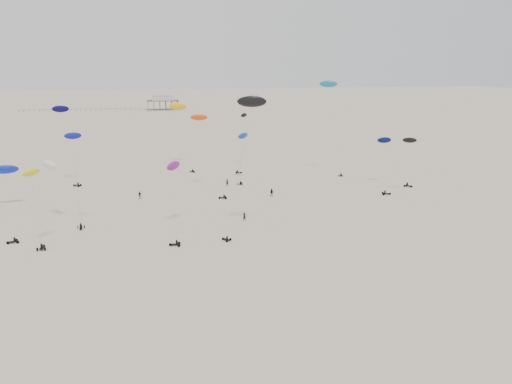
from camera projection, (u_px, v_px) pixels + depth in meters
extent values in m
plane|color=beige|center=(199.00, 141.00, 199.87)|extent=(900.00, 900.00, 0.00)
cube|color=brown|center=(163.00, 101.00, 338.60)|extent=(21.00, 13.00, 0.30)
cube|color=silver|center=(163.00, 98.00, 338.17)|extent=(14.00, 8.40, 3.20)
cube|color=#B2B2AD|center=(162.00, 95.00, 337.74)|extent=(15.00, 9.00, 0.30)
cube|color=brown|center=(255.00, 98.00, 381.20)|extent=(9.00, 7.00, 0.30)
cube|color=silver|center=(255.00, 96.00, 380.87)|extent=(5.60, 4.20, 2.40)
cube|color=#B2B2AD|center=(255.00, 94.00, 380.53)|extent=(6.00, 4.50, 0.30)
cube|color=black|center=(83.00, 109.00, 329.44)|extent=(80.00, 0.10, 0.10)
cylinder|color=gray|center=(396.00, 163.00, 125.55)|extent=(0.03, 0.03, 12.00)
ellipsoid|color=#050C42|center=(384.00, 140.00, 125.88)|extent=(3.79, 1.80, 1.80)
cylinder|color=gray|center=(37.00, 211.00, 82.22)|extent=(0.03, 0.03, 11.54)
ellipsoid|color=yellow|center=(31.00, 172.00, 81.66)|extent=(3.37, 3.53, 1.70)
cylinder|color=gray|center=(69.00, 148.00, 125.10)|extent=(0.03, 0.03, 18.38)
ellipsoid|color=#080546|center=(60.00, 109.00, 124.54)|extent=(4.22, 1.77, 2.02)
cylinder|color=gray|center=(77.00, 182.00, 91.87)|extent=(0.03, 0.03, 16.07)
ellipsoid|color=#0D16B0|center=(73.00, 136.00, 90.64)|extent=(3.17, 1.52, 1.50)
cylinder|color=gray|center=(242.00, 160.00, 129.74)|extent=(0.03, 0.03, 12.49)
ellipsoid|color=#0D3DB4|center=(243.00, 136.00, 131.83)|extent=(4.08, 3.97, 2.04)
cylinder|color=gray|center=(185.00, 139.00, 146.23)|extent=(0.03, 0.03, 21.29)
ellipsoid|color=yellow|center=(178.00, 106.00, 150.22)|extent=(5.81, 3.77, 2.66)
cylinder|color=gray|center=(398.00, 167.00, 117.41)|extent=(0.03, 0.03, 12.81)
ellipsoid|color=black|center=(410.00, 140.00, 117.25)|extent=(3.54, 2.60, 1.64)
cylinder|color=gray|center=(239.00, 172.00, 86.73)|extent=(0.03, 0.03, 23.14)
ellipsoid|color=black|center=(252.00, 102.00, 86.52)|extent=(5.55, 3.37, 2.58)
cylinder|color=gray|center=(211.00, 157.00, 117.14)|extent=(0.03, 0.03, 20.18)
ellipsoid|color=#FF4B0D|center=(199.00, 117.00, 120.10)|extent=(4.42, 2.53, 2.06)
cylinder|color=gray|center=(174.00, 204.00, 88.68)|extent=(0.03, 0.03, 15.51)
ellipsoid|color=#8A198D|center=(173.00, 166.00, 92.91)|extent=(3.50, 4.09, 1.97)
cylinder|color=gray|center=(241.00, 143.00, 143.83)|extent=(0.03, 0.03, 17.45)
ellipsoid|color=black|center=(244.00, 115.00, 146.81)|extent=(2.67, 2.54, 1.34)
cylinder|color=gray|center=(33.00, 202.00, 91.15)|extent=(0.03, 0.03, 16.84)
ellipsoid|color=white|center=(50.00, 165.00, 96.54)|extent=(4.42, 4.78, 2.35)
ellipsoid|color=#0E23BA|center=(5.00, 169.00, 106.61)|extent=(5.90, 3.28, 2.77)
cylinder|color=gray|center=(335.00, 131.00, 136.97)|extent=(0.03, 0.03, 24.11)
ellipsoid|color=#167AAB|center=(328.00, 84.00, 136.63)|extent=(5.40, 3.98, 2.46)
imported|color=black|center=(244.00, 220.00, 98.30)|extent=(0.85, 0.75, 1.94)
imported|color=black|center=(272.00, 196.00, 116.12)|extent=(1.24, 1.06, 2.19)
imported|color=black|center=(140.00, 199.00, 114.27)|extent=(1.24, 0.77, 1.98)
imported|color=black|center=(227.00, 186.00, 126.49)|extent=(0.95, 0.88, 2.15)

